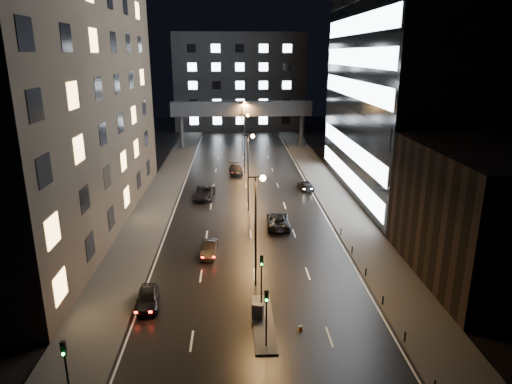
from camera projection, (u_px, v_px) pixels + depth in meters
ground at (246, 186)px, 71.23m from camera, size 160.00×160.00×0.00m
sidewalk_left at (160, 196)px, 65.84m from camera, size 5.00×110.00×0.15m
sidewalk_right at (332, 193)px, 67.02m from camera, size 5.00×110.00×0.15m
building_left at (40, 52)px, 49.05m from camera, size 15.00×48.00×40.00m
building_right_low at (478, 214)px, 40.80m from camera, size 10.00×18.00×12.00m
building_right_glass at (429, 33)px, 62.02m from camera, size 20.00×36.00×45.00m
building_far at (240, 82)px, 123.00m from camera, size 34.00×14.00×25.00m
skybridge at (242, 109)px, 97.46m from camera, size 30.00×3.00×10.00m
median_island at (263, 322)px, 34.92m from camera, size 1.60×8.00×0.15m
traffic_signal_near at (262, 272)px, 36.42m from camera, size 0.28×0.34×4.40m
traffic_signal_far at (266, 309)px, 31.16m from camera, size 0.28×0.34×4.40m
traffic_signal_corner at (66, 364)px, 25.88m from camera, size 0.28×0.34×4.40m
bollard_row at (374, 286)px, 39.57m from camera, size 0.12×25.12×0.90m
streetlight_near at (258, 217)px, 38.77m from camera, size 1.45×0.50×10.15m
streetlight_mid_a at (249, 163)px, 57.88m from camera, size 1.45×0.50×10.15m
streetlight_mid_b at (245, 136)px, 76.98m from camera, size 1.45×0.50×10.15m
streetlight_far at (243, 119)px, 96.09m from camera, size 1.45×0.50×10.15m
car_away_a at (148, 298)px, 37.11m from camera, size 2.19×4.42×1.45m
car_away_b at (209, 249)px, 46.58m from camera, size 1.77×4.28×1.38m
car_away_c at (204, 193)px, 64.73m from camera, size 3.11×6.07×1.64m
car_away_d at (236, 170)px, 78.01m from camera, size 2.50×5.33×1.50m
car_toward_a at (278, 221)px, 54.10m from camera, size 2.81×5.76×1.58m
car_toward_b at (306, 185)px, 69.00m from camera, size 2.34×4.65×1.30m
utility_cabinet at (258, 311)px, 35.18m from camera, size 0.94×0.71×1.22m
cone_b at (300, 327)px, 34.00m from camera, size 0.47×0.47×0.52m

